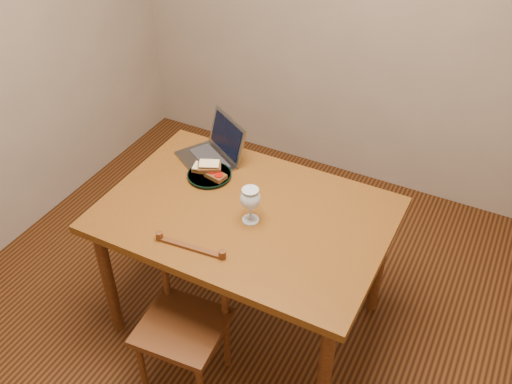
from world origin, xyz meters
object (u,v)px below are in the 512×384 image
at_px(table, 246,226).
at_px(chair, 183,317).
at_px(plate, 209,175).
at_px(milk_glass, 250,205).
at_px(laptop, 216,149).

relative_size(table, chair, 3.27).
distance_m(table, chair, 0.50).
bearing_deg(table, plate, 151.97).
xyz_separation_m(plate, milk_glass, (0.33, -0.19, 0.08)).
distance_m(table, laptop, 0.48).
distance_m(chair, laptop, 0.87).
bearing_deg(chair, plate, 103.74).
distance_m(milk_glass, laptop, 0.52).
bearing_deg(plate, laptop, 109.16).
bearing_deg(table, laptop, 137.76).
height_order(table, laptop, laptop).
bearing_deg(chair, milk_glass, 66.56).
xyz_separation_m(chair, laptop, (-0.25, 0.74, 0.37)).
bearing_deg(plate, table, -28.03).
height_order(chair, milk_glass, milk_glass).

